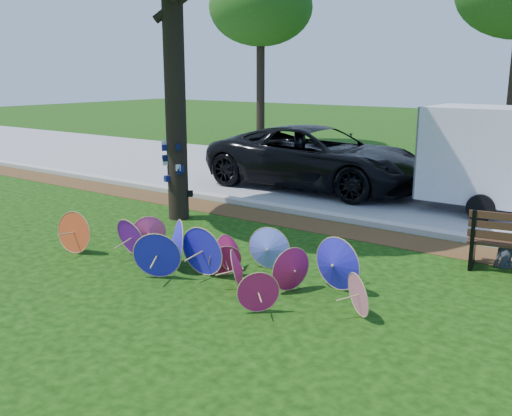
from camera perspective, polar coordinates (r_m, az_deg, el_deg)
The scene contains 8 objects.
ground at distance 8.76m, azimuth -10.44°, elevation -7.77°, with size 90.00×90.00×0.00m, color black.
mulch_strip at distance 12.14m, azimuth 4.97°, elevation -1.56°, with size 90.00×1.00×0.01m, color #472D16.
curb at distance 12.72m, azimuth 6.59°, elevation -0.66°, with size 90.00×0.30×0.12m, color #B7B5AD.
street at distance 16.40m, azimuth 13.70°, elevation 2.04°, with size 90.00×8.00×0.01m, color gray.
parasol_pile at distance 9.03m, azimuth -4.69°, elevation -4.48°, with size 6.01×1.83×0.83m.
black_van at distance 15.78m, azimuth 6.07°, elevation 5.03°, with size 2.82×6.12×1.70m, color black.
cargo_trailer at distance 13.87m, azimuth 22.95°, elevation 4.95°, with size 2.98×1.89×2.69m, color silver.
person_left at distance 10.16m, azimuth 23.93°, elevation -2.66°, with size 0.38×0.25×1.05m, color #333946.
Camera 1 is at (5.96, -5.60, 3.13)m, focal length 40.00 mm.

